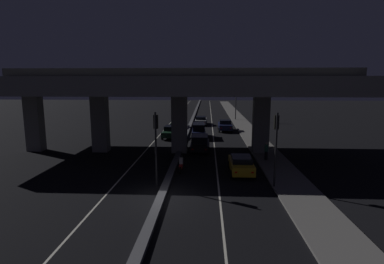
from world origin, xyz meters
name	(u,v)px	position (x,y,z in m)	size (l,w,h in m)	color
ground_plane	(161,200)	(0.00, 0.00, 0.00)	(200.00, 200.00, 0.00)	black
lane_line_left_inner	(171,123)	(-3.67, 35.00, 0.00)	(0.12, 126.00, 0.00)	beige
lane_line_right_inner	(212,123)	(3.67, 35.00, 0.00)	(0.12, 126.00, 0.00)	beige
median_divider	(191,122)	(0.00, 35.00, 0.12)	(0.54, 126.00, 0.24)	#4C4C51
sidewalk_right	(246,129)	(8.84, 28.00, 0.07)	(2.93, 126.00, 0.14)	#5B5956
elevated_overpass	(177,87)	(-0.21, 12.70, 6.67)	(36.16, 13.36, 8.57)	gray
traffic_light_left_of_median	(156,136)	(-0.67, 2.51, 3.55)	(0.30, 0.49, 5.22)	black
traffic_light_right_of_median	(276,137)	(7.48, 2.51, 3.56)	(0.30, 0.49, 5.23)	black
street_lamp	(234,96)	(7.81, 39.28, 4.55)	(2.54, 0.32, 7.62)	#2D2D30
car_taxi_yellow_lead	(241,164)	(5.56, 5.63, 0.77)	(1.90, 4.09, 1.45)	gold
car_black_second	(200,143)	(2.09, 13.27, 0.88)	(2.05, 4.21, 1.69)	black
car_dark_blue_third	(199,130)	(1.75, 21.03, 0.97)	(1.95, 4.57, 1.86)	#141938
car_dark_blue_fourth	(225,125)	(5.48, 26.49, 0.83)	(2.06, 4.26, 1.64)	#141938
car_silver_fifth	(201,120)	(1.78, 32.86, 0.74)	(2.07, 4.52, 1.42)	gray
car_dark_green_lead_oncoming	(171,132)	(-1.92, 20.70, 0.80)	(1.97, 4.54, 1.56)	black
car_dark_green_second_oncoming	(178,124)	(-1.80, 28.67, 0.74)	(2.01, 4.02, 1.48)	black
motorcycle_red_filtering_near	(181,165)	(0.76, 5.84, 0.62)	(0.33, 1.76, 1.44)	black
pedestrian_on_sidewalk	(266,151)	(8.28, 9.58, 0.95)	(0.33, 0.33, 1.62)	black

